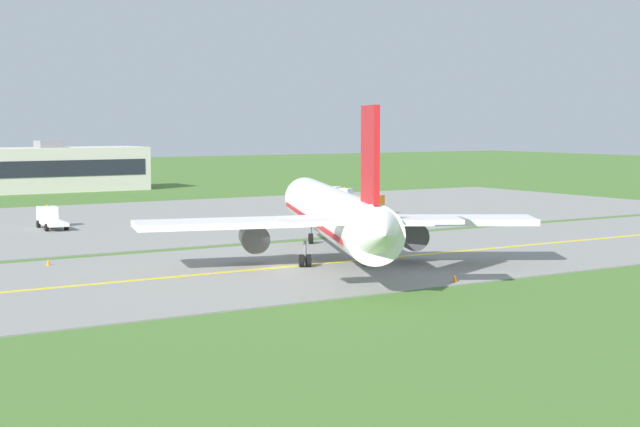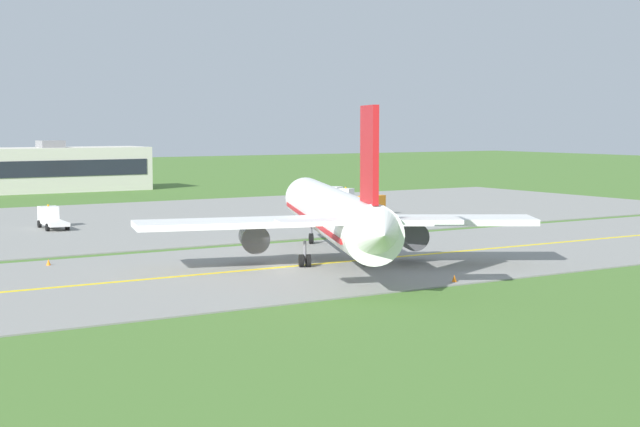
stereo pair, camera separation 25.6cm
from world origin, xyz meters
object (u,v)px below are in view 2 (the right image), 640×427
object	(u,v)px
airplane_lead	(334,214)
service_truck_baggage	(51,218)
service_truck_fuel	(366,205)
service_truck_catering	(332,194)

from	to	relation	value
airplane_lead	service_truck_baggage	world-z (taller)	airplane_lead
airplane_lead	service_truck_fuel	distance (m)	41.56
service_truck_catering	airplane_lead	bearing A→B (deg)	-122.77
service_truck_fuel	service_truck_catering	xyz separation A→B (m)	(6.38, 17.61, 0.00)
airplane_lead	service_truck_baggage	distance (m)	41.12
service_truck_catering	service_truck_baggage	bearing A→B (deg)	-166.27
service_truck_baggage	service_truck_fuel	xyz separation A→B (m)	(37.08, -7.00, 0.35)
airplane_lead	service_truck_fuel	xyz separation A→B (m)	(25.85, 32.44, -2.60)
service_truck_baggage	service_truck_catering	distance (m)	44.74
airplane_lead	service_truck_fuel	world-z (taller)	airplane_lead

